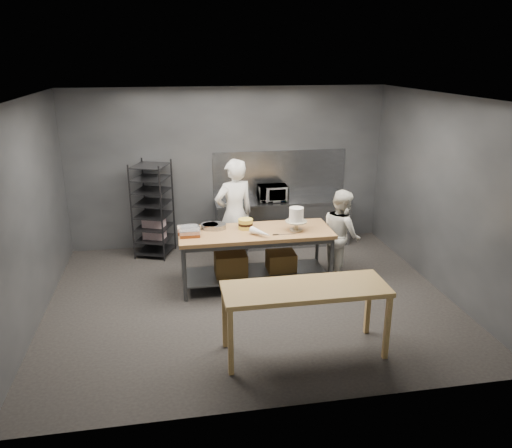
{
  "coord_description": "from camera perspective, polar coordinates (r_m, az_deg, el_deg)",
  "views": [
    {
      "loc": [
        -1.1,
        -6.76,
        3.53
      ],
      "look_at": [
        0.17,
        0.44,
        1.05
      ],
      "focal_mm": 35.0,
      "sensor_mm": 36.0,
      "label": 1
    }
  ],
  "objects": [
    {
      "name": "ground",
      "position": [
        7.71,
        -0.67,
        -8.53
      ],
      "size": [
        6.0,
        6.0,
        0.0
      ],
      "primitive_type": "plane",
      "color": "black",
      "rests_on": "ground"
    },
    {
      "name": "frosted_cake_stand",
      "position": [
        7.79,
        4.63,
        0.85
      ],
      "size": [
        0.34,
        0.34,
        0.37
      ],
      "color": "#B7AE92",
      "rests_on": "work_table"
    },
    {
      "name": "chef_behind",
      "position": [
        8.48,
        -2.49,
        1.09
      ],
      "size": [
        0.81,
        0.66,
        1.92
      ],
      "primitive_type": "imported",
      "rotation": [
        0.0,
        0.0,
        3.47
      ],
      "color": "white",
      "rests_on": "ground"
    },
    {
      "name": "back_counter",
      "position": [
        9.69,
        3.06,
        0.18
      ],
      "size": [
        2.6,
        0.6,
        0.9
      ],
      "color": "slate",
      "rests_on": "ground"
    },
    {
      "name": "speed_rack",
      "position": [
        9.26,
        -11.69,
        1.56
      ],
      "size": [
        0.79,
        0.82,
        1.75
      ],
      "color": "black",
      "rests_on": "ground"
    },
    {
      "name": "piping_bag",
      "position": [
        7.55,
        0.56,
        -1.01
      ],
      "size": [
        0.33,
        0.37,
        0.12
      ],
      "primitive_type": "cone",
      "rotation": [
        1.57,
        0.0,
        0.66
      ],
      "color": "white",
      "rests_on": "work_table"
    },
    {
      "name": "cake_pans",
      "position": [
        7.91,
        -5.71,
        -0.35
      ],
      "size": [
        0.72,
        0.36,
        0.07
      ],
      "color": "gray",
      "rests_on": "work_table"
    },
    {
      "name": "work_table",
      "position": [
        7.94,
        -0.21,
        -3.15
      ],
      "size": [
        2.4,
        0.9,
        0.92
      ],
      "color": "olive",
      "rests_on": "ground"
    },
    {
      "name": "splashback_panel",
      "position": [
        9.72,
        2.76,
        5.76
      ],
      "size": [
        2.6,
        0.02,
        0.9
      ],
      "primitive_type": "cube",
      "color": "slate",
      "rests_on": "back_counter"
    },
    {
      "name": "microwave",
      "position": [
        9.47,
        1.91,
        3.55
      ],
      "size": [
        0.54,
        0.37,
        0.3
      ],
      "primitive_type": "imported",
      "color": "black",
      "rests_on": "back_counter"
    },
    {
      "name": "pastry_clamshells",
      "position": [
        7.69,
        -7.7,
        -0.84
      ],
      "size": [
        0.34,
        0.36,
        0.11
      ],
      "color": "#93491D",
      "rests_on": "work_table"
    },
    {
      "name": "chef_right",
      "position": [
        8.28,
        9.73,
        -1.17
      ],
      "size": [
        0.63,
        0.78,
        1.5
      ],
      "primitive_type": "imported",
      "rotation": [
        0.0,
        0.0,
        1.67
      ],
      "color": "silver",
      "rests_on": "ground"
    },
    {
      "name": "near_counter",
      "position": [
        6.09,
        5.65,
        -7.89
      ],
      "size": [
        2.0,
        0.7,
        0.9
      ],
      "color": "olive",
      "rests_on": "ground"
    },
    {
      "name": "offset_spatula",
      "position": [
        7.65,
        2.9,
        -1.2
      ],
      "size": [
        0.36,
        0.02,
        0.02
      ],
      "color": "slate",
      "rests_on": "work_table"
    },
    {
      "name": "back_wall",
      "position": [
        9.54,
        -3.16,
        6.43
      ],
      "size": [
        6.0,
        0.04,
        3.0
      ],
      "primitive_type": "cube",
      "color": "#4C4F54",
      "rests_on": "ground"
    },
    {
      "name": "layer_cake",
      "position": [
        7.89,
        -1.2,
        0.01
      ],
      "size": [
        0.23,
        0.23,
        0.16
      ],
      "color": "#E0C547",
      "rests_on": "work_table"
    }
  ]
}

